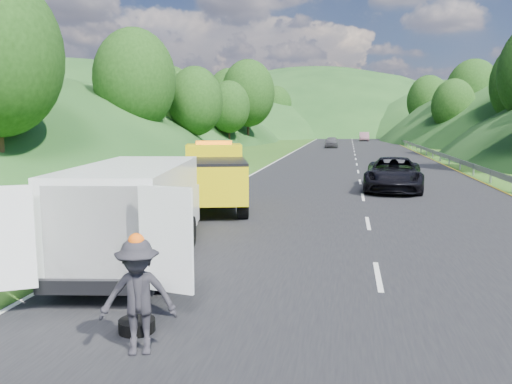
% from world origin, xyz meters
% --- Properties ---
extents(ground, '(320.00, 320.00, 0.00)m').
position_xyz_m(ground, '(0.00, 0.00, 0.00)').
color(ground, '#38661E').
rests_on(ground, ground).
extents(road_surface, '(14.00, 200.00, 0.02)m').
position_xyz_m(road_surface, '(3.00, 40.00, 0.01)').
color(road_surface, black).
rests_on(road_surface, ground).
extents(guardrail, '(0.06, 140.00, 1.52)m').
position_xyz_m(guardrail, '(10.30, 52.50, 0.00)').
color(guardrail, gray).
rests_on(guardrail, ground).
extents(tree_line_left, '(14.00, 140.00, 14.00)m').
position_xyz_m(tree_line_left, '(-19.00, 60.00, 0.00)').
color(tree_line_left, '#265318').
rests_on(tree_line_left, ground).
extents(tree_line_right, '(14.00, 140.00, 14.00)m').
position_xyz_m(tree_line_right, '(23.00, 60.00, 0.00)').
color(tree_line_right, '#265318').
rests_on(tree_line_right, ground).
extents(hills_backdrop, '(201.00, 288.60, 44.00)m').
position_xyz_m(hills_backdrop, '(6.50, 134.70, 0.00)').
color(hills_backdrop, '#2D5B23').
rests_on(hills_backdrop, ground).
extents(tow_truck, '(3.82, 6.59, 2.67)m').
position_xyz_m(tow_truck, '(-2.94, 5.90, 1.31)').
color(tow_truck, black).
rests_on(tow_truck, ground).
extents(white_van, '(4.07, 7.33, 2.47)m').
position_xyz_m(white_van, '(-2.72, -2.07, 1.40)').
color(white_van, black).
rests_on(white_van, ground).
extents(woman, '(0.60, 0.72, 1.74)m').
position_xyz_m(woman, '(-3.14, 1.37, 0.00)').
color(woman, white).
rests_on(woman, ground).
extents(child, '(0.62, 0.64, 1.04)m').
position_xyz_m(child, '(-2.68, -1.47, 0.00)').
color(child, tan).
rests_on(child, ground).
extents(worker, '(1.27, 0.93, 1.75)m').
position_xyz_m(worker, '(-0.74, -6.50, 0.00)').
color(worker, black).
rests_on(worker, ground).
extents(suitcase, '(0.44, 0.31, 0.64)m').
position_xyz_m(suitcase, '(-5.03, 0.03, 0.32)').
color(suitcase, '#66664C').
rests_on(suitcase, ground).
extents(spare_tire, '(0.60, 0.60, 0.20)m').
position_xyz_m(spare_tire, '(-1.11, -5.77, 0.00)').
color(spare_tire, black).
rests_on(spare_tire, ground).
extents(passing_suv, '(3.26, 6.18, 1.66)m').
position_xyz_m(passing_suv, '(4.56, 12.75, 0.00)').
color(passing_suv, black).
rests_on(passing_suv, ground).
extents(dist_car_a, '(1.74, 4.32, 1.47)m').
position_xyz_m(dist_car_a, '(0.10, 54.29, 0.00)').
color(dist_car_a, '#444348').
rests_on(dist_car_a, ground).
extents(dist_car_b, '(1.66, 4.76, 1.57)m').
position_xyz_m(dist_car_b, '(5.09, 78.82, 0.00)').
color(dist_car_b, '#734D58').
rests_on(dist_car_b, ground).
extents(dist_car_c, '(2.25, 5.54, 1.61)m').
position_xyz_m(dist_car_c, '(2.38, 97.92, 0.00)').
color(dist_car_c, '#AD565C').
rests_on(dist_car_c, ground).
extents(dist_car_d, '(1.74, 4.32, 1.47)m').
position_xyz_m(dist_car_d, '(1.69, 108.22, 0.00)').
color(dist_car_d, '#423668').
rests_on(dist_car_d, ground).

